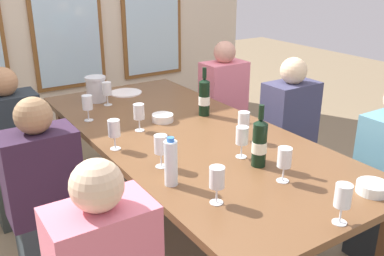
{
  "coord_description": "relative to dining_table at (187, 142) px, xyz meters",
  "views": [
    {
      "loc": [
        -1.32,
        -2.09,
        1.72
      ],
      "look_at": [
        0.0,
        -0.06,
        0.79
      ],
      "focal_mm": 40.2,
      "sensor_mm": 36.0,
      "label": 1
    }
  ],
  "objects": [
    {
      "name": "dining_table",
      "position": [
        0.0,
        0.0,
        0.0
      ],
      "size": [
        1.09,
        2.45,
        0.74
      ],
      "color": "brown",
      "rests_on": "ground"
    },
    {
      "name": "wine_glass_8",
      "position": [
        -0.47,
        0.01,
        0.18
      ],
      "size": [
        0.07,
        0.07,
        0.17
      ],
      "color": "white",
      "rests_on": "dining_table"
    },
    {
      "name": "wine_glass_4",
      "position": [
        -0.34,
        -0.77,
        0.18
      ],
      "size": [
        0.07,
        0.07,
        0.17
      ],
      "color": "white",
      "rests_on": "dining_table"
    },
    {
      "name": "wine_bottle_0",
      "position": [
        0.07,
        -0.59,
        0.19
      ],
      "size": [
        0.08,
        0.08,
        0.33
      ],
      "color": "black",
      "rests_on": "dining_table"
    },
    {
      "name": "wine_glass_3",
      "position": [
        0.06,
        -0.46,
        0.18
      ],
      "size": [
        0.07,
        0.07,
        0.17
      ],
      "color": "white",
      "rests_on": "dining_table"
    },
    {
      "name": "tasting_bowl_1",
      "position": [
        -0.03,
        0.26,
        0.09
      ],
      "size": [
        0.14,
        0.14,
        0.05
      ],
      "primitive_type": "cylinder",
      "color": "white",
      "rests_on": "dining_table"
    },
    {
      "name": "seated_person_4",
      "position": [
        -0.89,
        0.79,
        -0.15
      ],
      "size": [
        0.38,
        0.24,
        1.11
      ],
      "color": "#323834",
      "rests_on": "ground"
    },
    {
      "name": "wine_glass_6",
      "position": [
        -0.01,
        -1.17,
        0.18
      ],
      "size": [
        0.07,
        0.07,
        0.17
      ],
      "color": "white",
      "rests_on": "dining_table"
    },
    {
      "name": "seated_person_2",
      "position": [
        -0.89,
        0.02,
        -0.15
      ],
      "size": [
        0.38,
        0.24,
        1.11
      ],
      "color": "#2B353C",
      "rests_on": "ground"
    },
    {
      "name": "wine_glass_0",
      "position": [
        -0.36,
        -0.33,
        0.18
      ],
      "size": [
        0.07,
        0.07,
        0.17
      ],
      "color": "white",
      "rests_on": "dining_table"
    },
    {
      "name": "tasting_bowl_0",
      "position": [
        0.31,
        -1.09,
        0.09
      ],
      "size": [
        0.15,
        0.15,
        0.05
      ],
      "primitive_type": "cylinder",
      "color": "white",
      "rests_on": "dining_table"
    },
    {
      "name": "metal_pitcher",
      "position": [
        -0.23,
        0.92,
        0.16
      ],
      "size": [
        0.16,
        0.16,
        0.19
      ],
      "color": "silver",
      "rests_on": "dining_table"
    },
    {
      "name": "wine_glass_9",
      "position": [
        -0.19,
        0.79,
        0.18
      ],
      "size": [
        0.07,
        0.07,
        0.17
      ],
      "color": "white",
      "rests_on": "dining_table"
    },
    {
      "name": "wine_glass_2",
      "position": [
        0.22,
        -0.28,
        0.18
      ],
      "size": [
        0.07,
        0.07,
        0.17
      ],
      "color": "white",
      "rests_on": "dining_table"
    },
    {
      "name": "wine_bottle_1",
      "position": [
        0.28,
        0.22,
        0.19
      ],
      "size": [
        0.08,
        0.08,
        0.33
      ],
      "color": "black",
      "rests_on": "dining_table"
    },
    {
      "name": "seated_person_5",
      "position": [
        0.89,
        0.8,
        -0.15
      ],
      "size": [
        0.38,
        0.24,
        1.11
      ],
      "color": "#292F43",
      "rests_on": "ground"
    },
    {
      "name": "wine_glass_1",
      "position": [
        0.05,
        -0.78,
        0.18
      ],
      "size": [
        0.07,
        0.07,
        0.17
      ],
      "color": "white",
      "rests_on": "dining_table"
    },
    {
      "name": "ground_plane",
      "position": [
        0.0,
        0.0,
        -0.68
      ],
      "size": [
        12.0,
        12.0,
        0.0
      ],
      "primitive_type": "plane",
      "color": "#806D51"
    },
    {
      "name": "white_plate_0",
      "position": [
        0.05,
        1.0,
        0.07
      ],
      "size": [
        0.26,
        0.26,
        0.01
      ],
      "primitive_type": "cylinder",
      "color": "white",
      "rests_on": "dining_table"
    },
    {
      "name": "wine_glass_5",
      "position": [
        -0.43,
        0.54,
        0.18
      ],
      "size": [
        0.07,
        0.07,
        0.17
      ],
      "color": "white",
      "rests_on": "dining_table"
    },
    {
      "name": "water_bottle",
      "position": [
        -0.42,
        -0.52,
        0.18
      ],
      "size": [
        0.06,
        0.06,
        0.24
      ],
      "color": "white",
      "rests_on": "dining_table"
    },
    {
      "name": "seated_person_3",
      "position": [
        0.89,
        -0.0,
        -0.15
      ],
      "size": [
        0.38,
        0.24,
        1.11
      ],
      "color": "#36243F",
      "rests_on": "ground"
    },
    {
      "name": "wine_glass_7",
      "position": [
        -0.23,
        0.19,
        0.18
      ],
      "size": [
        0.07,
        0.07,
        0.17
      ],
      "color": "white",
      "rests_on": "dining_table"
    }
  ]
}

